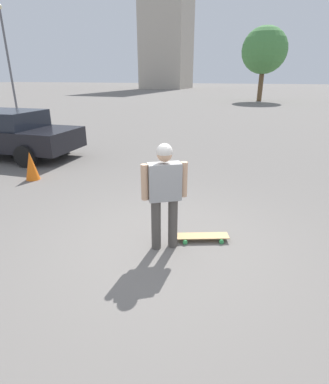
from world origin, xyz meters
name	(u,v)px	position (x,y,z in m)	size (l,w,h in m)	color
ground_plane	(165,247)	(0.00, 0.00, 0.00)	(220.00, 220.00, 0.00)	slate
person	(165,189)	(0.00, 0.00, 0.93)	(0.41, 0.57, 1.57)	#4C4742
skateboard	(202,236)	(-0.37, 0.49, 0.07)	(0.48, 0.84, 0.08)	tan
car_parked_near	(5,133)	(-3.55, -6.55, 0.74)	(2.17, 4.80, 1.42)	black
building_block_distant	(167,14)	(-59.72, -20.27, 13.78)	(9.86, 8.69, 27.57)	#B2A899
tree_distant	(264,50)	(-30.00, -0.10, 4.75)	(4.38, 4.38, 6.97)	brown
traffic_cone	(31,166)	(-1.90, -4.13, 0.35)	(0.34, 0.34, 0.70)	orange
lamp_post	(8,55)	(-10.86, -13.15, 3.51)	(0.28, 0.28, 6.02)	#59595E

